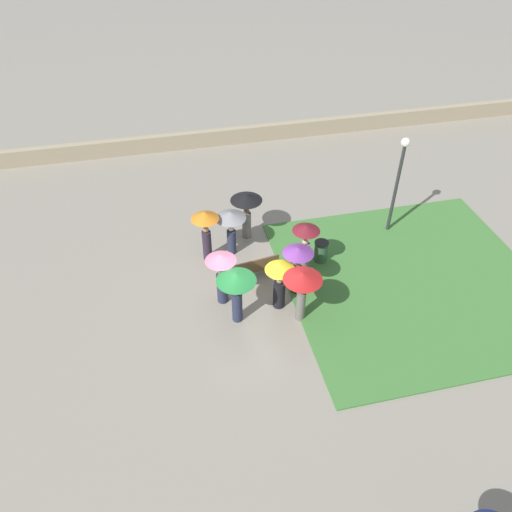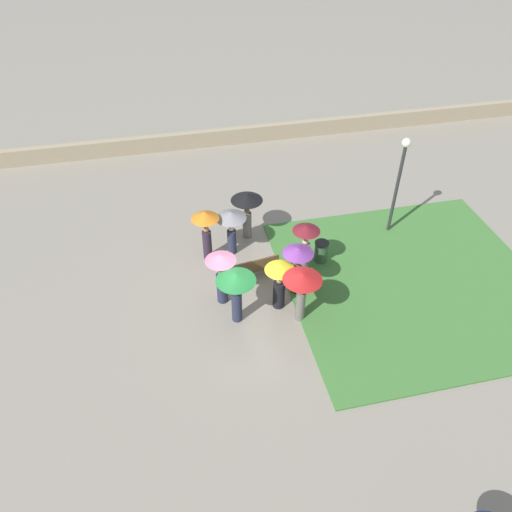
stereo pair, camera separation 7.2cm
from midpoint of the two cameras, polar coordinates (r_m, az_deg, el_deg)
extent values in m
plane|color=gray|center=(16.24, -0.51, -4.92)|extent=(90.00, 90.00, 0.00)
cube|color=#427A38|center=(17.61, 17.60, -2.79)|extent=(8.40, 8.27, 0.06)
cube|color=tan|center=(24.71, -5.88, 13.19)|extent=(45.00, 0.35, 0.77)
cube|color=brown|center=(16.70, -0.20, -1.37)|extent=(1.74, 0.67, 0.05)
cube|color=brown|center=(16.41, 0.02, -1.11)|extent=(1.69, 0.30, 0.45)
cube|color=#232326|center=(17.07, 2.15, -1.34)|extent=(0.13, 0.39, 0.40)
cube|color=#232326|center=(16.67, -2.61, -2.56)|extent=(0.13, 0.39, 0.40)
cylinder|color=#2D2D30|center=(18.70, 15.82, 7.11)|extent=(0.12, 0.12, 3.51)
sphere|color=white|center=(17.77, 16.93, 12.28)|extent=(0.32, 0.32, 0.32)
cylinder|color=#335638|center=(17.51, 7.55, 0.42)|extent=(0.46, 0.46, 0.81)
cylinder|color=black|center=(17.25, 7.67, 1.49)|extent=(0.50, 0.50, 0.03)
cylinder|color=#282D47|center=(15.25, -2.06, -5.81)|extent=(0.45, 0.45, 1.08)
sphere|color=beige|center=(14.79, -2.12, -4.08)|extent=(0.20, 0.20, 0.20)
cylinder|color=#4C4C4F|center=(14.60, -2.15, -3.31)|extent=(0.02, 0.02, 0.35)
cone|color=#237A38|center=(14.39, -2.18, -2.40)|extent=(1.19, 1.19, 0.28)
cylinder|color=#282D47|center=(15.84, -3.76, -3.63)|extent=(0.38, 0.38, 1.11)
sphere|color=brown|center=(15.39, -3.86, -1.82)|extent=(0.23, 0.23, 0.23)
cylinder|color=#4C4C4F|center=(15.20, -3.91, -1.02)|extent=(0.02, 0.02, 0.35)
cone|color=pink|center=(15.01, -3.96, -0.19)|extent=(0.97, 0.97, 0.22)
cylinder|color=black|center=(15.71, 2.77, -4.39)|extent=(0.52, 0.52, 0.97)
sphere|color=#997051|center=(15.31, 2.84, -2.83)|extent=(0.20, 0.20, 0.20)
cylinder|color=#4C4C4F|center=(15.12, 2.87, -2.08)|extent=(0.02, 0.02, 0.35)
cone|color=gold|center=(14.94, 2.90, -1.29)|extent=(0.93, 0.93, 0.21)
cylinder|color=slate|center=(15.32, 5.22, -5.72)|extent=(0.40, 0.40, 1.08)
sphere|color=#997051|center=(14.86, 5.37, -3.98)|extent=(0.21, 0.21, 0.21)
cylinder|color=#4C4C4F|center=(14.67, 5.43, -3.21)|extent=(0.02, 0.02, 0.35)
cone|color=red|center=(14.48, 5.50, -2.38)|extent=(1.18, 1.18, 0.22)
cylinder|color=#1E3328|center=(16.15, 4.76, -2.72)|extent=(0.39, 0.39, 1.09)
sphere|color=brown|center=(15.72, 4.88, -0.98)|extent=(0.22, 0.22, 0.22)
cylinder|color=#4C4C4F|center=(15.54, 4.94, -0.19)|extent=(0.02, 0.02, 0.35)
cone|color=#703389|center=(15.36, 5.00, 0.59)|extent=(0.99, 0.99, 0.20)
cylinder|color=#2D2333|center=(17.47, -5.46, 1.26)|extent=(0.37, 0.37, 1.16)
sphere|color=#997051|center=(17.05, -5.60, 3.05)|extent=(0.21, 0.21, 0.21)
cylinder|color=#4C4C4F|center=(16.88, -5.66, 3.80)|extent=(0.02, 0.02, 0.35)
cone|color=orange|center=(16.70, -5.73, 4.66)|extent=(0.95, 0.95, 0.27)
cylinder|color=slate|center=(18.41, -0.92, 3.58)|extent=(0.45, 0.45, 1.06)
sphere|color=brown|center=(18.04, -0.94, 5.20)|extent=(0.21, 0.21, 0.21)
cylinder|color=#4C4C4F|center=(17.88, -0.95, 5.93)|extent=(0.02, 0.02, 0.35)
cone|color=black|center=(17.71, -0.96, 6.75)|extent=(1.15, 1.15, 0.26)
cylinder|color=#282D47|center=(17.72, -2.66, 1.66)|extent=(0.37, 0.37, 0.97)
sphere|color=beige|center=(17.36, -2.72, 3.17)|extent=(0.20, 0.20, 0.20)
cylinder|color=#4C4C4F|center=(17.20, -2.75, 3.89)|extent=(0.02, 0.02, 0.35)
cone|color=gray|center=(17.02, -2.78, 4.71)|extent=(1.08, 1.08, 0.25)
cylinder|color=slate|center=(16.98, 5.64, -0.15)|extent=(0.49, 0.49, 1.14)
sphere|color=tan|center=(16.55, 5.79, 1.62)|extent=(0.21, 0.21, 0.21)
cylinder|color=#4C4C4F|center=(16.38, 5.85, 2.38)|extent=(0.02, 0.02, 0.35)
cone|color=maroon|center=(16.21, 5.92, 3.18)|extent=(0.92, 0.92, 0.22)
camera|label=1|loc=(0.04, -89.87, 0.11)|focal=35.00mm
camera|label=2|loc=(0.04, 90.13, -0.11)|focal=35.00mm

